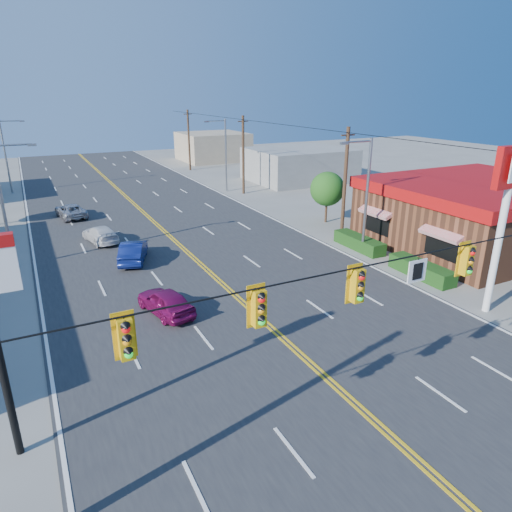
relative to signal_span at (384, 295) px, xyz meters
name	(u,v)px	position (x,y,z in m)	size (l,w,h in m)	color
ground	(373,422)	(0.12, 0.00, -4.89)	(160.00, 160.00, 0.00)	gray
road	(186,251)	(0.12, 20.00, -4.86)	(20.00, 120.00, 0.06)	#2D2D30
signal_span	(384,295)	(0.00, 0.00, 0.00)	(24.32, 0.34, 9.00)	#47301E
kfc	(477,213)	(20.02, 12.00, -2.51)	(16.30, 12.40, 4.70)	brown
kfc_pylon	(507,197)	(11.12, 4.00, 1.16)	(2.20, 0.36, 8.50)	white
streetlight_se	(365,191)	(10.91, 14.00, -0.37)	(2.55, 0.25, 8.00)	gray
streetlight_ne	(224,151)	(10.91, 38.00, -0.37)	(2.55, 0.25, 8.00)	gray
streetlight_sw	(5,200)	(-10.67, 22.00, -0.37)	(2.55, 0.25, 8.00)	gray
streetlight_nw	(7,152)	(-10.67, 48.00, -0.37)	(2.55, 0.25, 8.00)	gray
utility_pole_near	(345,184)	(12.32, 18.00, -0.69)	(0.28, 0.28, 8.40)	#47301E
utility_pole_mid	(243,156)	(12.32, 36.00, -0.69)	(0.28, 0.28, 8.40)	#47301E
utility_pole_far	(189,140)	(12.32, 54.00, -0.69)	(0.28, 0.28, 8.40)	#47301E
tree_kfc_rear	(327,189)	(13.62, 22.00, -1.95)	(2.94, 2.94, 4.41)	#47301E
bld_east_mid	(299,165)	(22.12, 40.00, -2.89)	(12.00, 10.00, 4.00)	gray
bld_east_far	(213,147)	(19.12, 62.00, -2.69)	(10.00, 10.00, 4.40)	tan
car_magenta	(166,302)	(-3.95, 11.22, -4.22)	(1.58, 3.92, 1.34)	#790D47
car_blue	(133,252)	(-3.68, 19.67, -4.19)	(1.47, 4.22, 1.39)	navy
car_white	(100,235)	(-4.94, 25.01, -4.27)	(1.71, 4.21, 1.22)	silver
car_silver	(71,211)	(-6.14, 33.58, -4.26)	(2.06, 4.47, 1.24)	#AAA9AE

